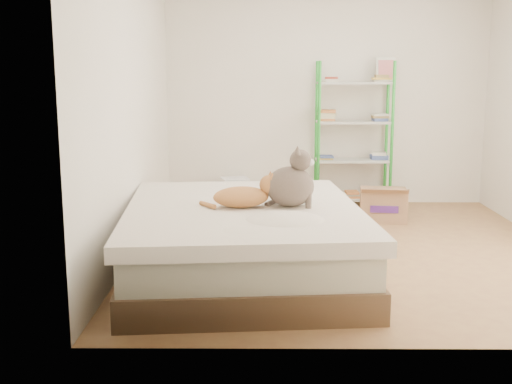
{
  "coord_description": "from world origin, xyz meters",
  "views": [
    {
      "loc": [
        -0.79,
        -5.61,
        1.61
      ],
      "look_at": [
        -0.83,
        -0.47,
        0.62
      ],
      "focal_mm": 45.0,
      "sensor_mm": 36.0,
      "label": 1
    }
  ],
  "objects_px": {
    "shelf_unit": "(354,139)",
    "grey_cat": "(290,178)",
    "orange_cat": "(241,194)",
    "white_bin": "(235,192)",
    "bed": "(243,241)",
    "cardboard_box": "(383,205)"
  },
  "relations": [
    {
      "from": "orange_cat",
      "to": "shelf_unit",
      "type": "distance_m",
      "value": 2.97
    },
    {
      "from": "grey_cat",
      "to": "cardboard_box",
      "type": "relative_size",
      "value": 0.85
    },
    {
      "from": "cardboard_box",
      "to": "orange_cat",
      "type": "bearing_deg",
      "value": -119.71
    },
    {
      "from": "bed",
      "to": "grey_cat",
      "type": "bearing_deg",
      "value": -7.11
    },
    {
      "from": "shelf_unit",
      "to": "cardboard_box",
      "type": "height_order",
      "value": "shelf_unit"
    },
    {
      "from": "shelf_unit",
      "to": "cardboard_box",
      "type": "xyz_separation_m",
      "value": [
        0.23,
        -0.74,
        -0.62
      ]
    },
    {
      "from": "grey_cat",
      "to": "shelf_unit",
      "type": "xyz_separation_m",
      "value": [
        0.87,
        2.66,
        0.0
      ]
    },
    {
      "from": "shelf_unit",
      "to": "white_bin",
      "type": "xyz_separation_m",
      "value": [
        -1.39,
        -0.03,
        -0.62
      ]
    },
    {
      "from": "shelf_unit",
      "to": "white_bin",
      "type": "relative_size",
      "value": 4.85
    },
    {
      "from": "white_bin",
      "to": "shelf_unit",
      "type": "bearing_deg",
      "value": 1.28
    },
    {
      "from": "bed",
      "to": "cardboard_box",
      "type": "distance_m",
      "value": 2.41
    },
    {
      "from": "grey_cat",
      "to": "white_bin",
      "type": "xyz_separation_m",
      "value": [
        -0.52,
        2.63,
        -0.62
      ]
    },
    {
      "from": "grey_cat",
      "to": "white_bin",
      "type": "relative_size",
      "value": 1.25
    },
    {
      "from": "bed",
      "to": "white_bin",
      "type": "height_order",
      "value": "bed"
    },
    {
      "from": "grey_cat",
      "to": "shelf_unit",
      "type": "height_order",
      "value": "shelf_unit"
    },
    {
      "from": "shelf_unit",
      "to": "white_bin",
      "type": "height_order",
      "value": "shelf_unit"
    },
    {
      "from": "orange_cat",
      "to": "white_bin",
      "type": "xyz_separation_m",
      "value": [
        -0.15,
        2.66,
        -0.49
      ]
    },
    {
      "from": "orange_cat",
      "to": "shelf_unit",
      "type": "bearing_deg",
      "value": 56.63
    },
    {
      "from": "orange_cat",
      "to": "cardboard_box",
      "type": "relative_size",
      "value": 0.95
    },
    {
      "from": "grey_cat",
      "to": "white_bin",
      "type": "height_order",
      "value": "grey_cat"
    },
    {
      "from": "shelf_unit",
      "to": "grey_cat",
      "type": "bearing_deg",
      "value": -108.11
    },
    {
      "from": "bed",
      "to": "cardboard_box",
      "type": "bearing_deg",
      "value": 47.92
    }
  ]
}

